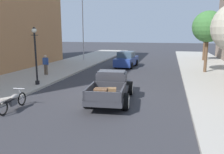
# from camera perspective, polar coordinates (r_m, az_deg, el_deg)

# --- Properties ---
(ground_plane) EXTENTS (140.00, 140.00, 0.00)m
(ground_plane) POSITION_cam_1_polar(r_m,az_deg,el_deg) (13.31, -1.40, -4.70)
(ground_plane) COLOR #333338
(sidewalk_left) EXTENTS (5.50, 64.00, 0.15)m
(sidewalk_left) POSITION_cam_1_polar(r_m,az_deg,el_deg) (16.71, -26.12, -2.32)
(sidewalk_left) COLOR #ADA89E
(sidewalk_left) RESTS_ON ground
(hotrod_truck_gunmetal) EXTENTS (2.48, 5.04, 1.58)m
(hotrod_truck_gunmetal) POSITION_cam_1_polar(r_m,az_deg,el_deg) (12.43, -0.14, -2.26)
(hotrod_truck_gunmetal) COLOR #333338
(hotrod_truck_gunmetal) RESTS_ON ground
(motorcycle_parked) EXTENTS (0.62, 2.12, 0.93)m
(motorcycle_parked) POSITION_cam_1_polar(r_m,az_deg,el_deg) (11.79, -23.51, -5.52)
(motorcycle_parked) COLOR black
(motorcycle_parked) RESTS_ON ground
(car_background_blue) EXTENTS (2.06, 4.39, 1.65)m
(car_background_blue) POSITION_cam_1_polar(r_m,az_deg,el_deg) (24.39, 3.63, 4.35)
(car_background_blue) COLOR #284293
(car_background_blue) RESTS_ON ground
(pedestrian_sidewalk_left) EXTENTS (0.53, 0.22, 1.65)m
(pedestrian_sidewalk_left) POSITION_cam_1_polar(r_m,az_deg,el_deg) (19.69, -16.24, 3.24)
(pedestrian_sidewalk_left) COLOR brown
(pedestrian_sidewalk_left) RESTS_ON sidewalk_left
(street_lamp_near) EXTENTS (0.50, 0.32, 3.85)m
(street_lamp_near) POSITION_cam_1_polar(r_m,az_deg,el_deg) (16.03, -18.56, 6.09)
(street_lamp_near) COLOR black
(street_lamp_near) RESTS_ON sidewalk_left
(flagpole) EXTENTS (1.74, 0.16, 9.16)m
(flagpole) POSITION_cam_1_polar(r_m,az_deg,el_deg) (29.74, -6.91, 15.16)
(flagpole) COLOR #B2B2B7
(flagpole) RESTS_ON sidewalk_left
(street_tree_second) EXTENTS (2.69, 2.69, 5.30)m
(street_tree_second) POSITION_cam_1_polar(r_m,az_deg,el_deg) (21.75, 22.88, 11.46)
(street_tree_second) COLOR brown
(street_tree_second) RESTS_ON sidewalk_right
(street_tree_third) EXTENTS (2.29, 2.29, 4.79)m
(street_tree_third) POSITION_cam_1_polar(r_m,az_deg,el_deg) (31.04, 22.26, 10.53)
(street_tree_third) COLOR brown
(street_tree_third) RESTS_ON sidewalk_right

